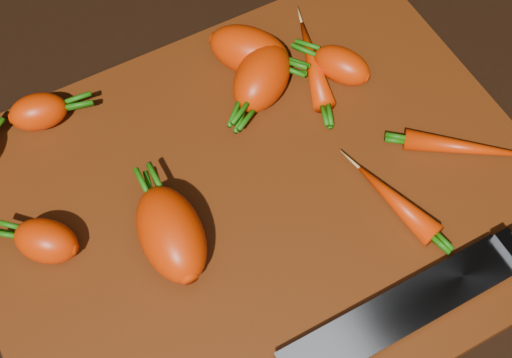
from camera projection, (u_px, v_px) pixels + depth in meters
name	position (u px, v px, depth m)	size (l,w,h in m)	color
ground	(261.00, 206.00, 0.65)	(2.00, 2.00, 0.01)	black
cutting_board	(261.00, 201.00, 0.64)	(0.50, 0.40, 0.01)	#4E2008
carrot_1	(46.00, 241.00, 0.60)	(0.06, 0.04, 0.04)	red
carrot_2	(249.00, 51.00, 0.69)	(0.08, 0.05, 0.05)	red
carrot_3	(171.00, 234.00, 0.59)	(0.09, 0.05, 0.05)	red
carrot_4	(262.00, 77.00, 0.67)	(0.08, 0.05, 0.05)	red
carrot_5	(38.00, 112.00, 0.66)	(0.05, 0.04, 0.04)	red
carrot_6	(342.00, 66.00, 0.69)	(0.06, 0.03, 0.03)	red
carrot_7	(313.00, 63.00, 0.70)	(0.11, 0.02, 0.02)	red
carrot_8	(467.00, 148.00, 0.65)	(0.11, 0.02, 0.02)	red
carrot_9	(396.00, 201.00, 0.62)	(0.09, 0.02, 0.02)	red
knife	(422.00, 300.00, 0.58)	(0.35, 0.04, 0.02)	gray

